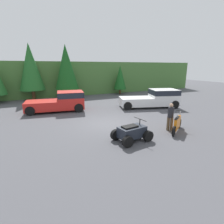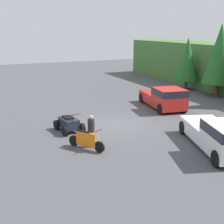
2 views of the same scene
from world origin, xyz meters
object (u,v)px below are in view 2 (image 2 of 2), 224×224
Objects in this scene: pickup_truck_second at (221,135)px; rider_person at (91,130)px; pickup_truck_red at (165,97)px; dirt_bike at (86,140)px; quad_atv at (69,124)px.

pickup_truck_second is 3.44× the size of rider_person.
dirt_bike is at bearing -47.73° from pickup_truck_red.
rider_person is (-0.25, 0.38, 0.47)m from dirt_bike.
pickup_truck_red is at bearing -177.36° from pickup_truck_second.
dirt_bike reaches higher than quad_atv.
quad_atv is (-3.30, 0.05, -0.03)m from dirt_bike.
rider_person is at bearing -102.55° from pickup_truck_second.
quad_atv is 3.11m from rider_person.
pickup_truck_red is at bearing 77.21° from rider_person.
quad_atv is (-6.49, -6.15, -0.47)m from pickup_truck_second.
quad_atv is at bearing 146.14° from dirt_bike.
quad_atv is at bearing 140.44° from rider_person.
pickup_truck_second reaches higher than dirt_bike.
dirt_bike is at bearing -102.20° from rider_person.
pickup_truck_second is at bearing 36.78° from quad_atv.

